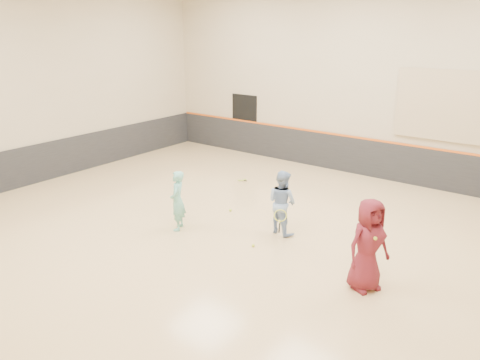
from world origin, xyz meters
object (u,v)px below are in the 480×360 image
Objects in this scene: young_man at (368,245)px; spare_racket at (242,178)px; girl at (178,201)px; instructor at (282,202)px.

young_man reaches higher than spare_racket.
girl is at bearing -75.74° from spare_racket.
young_man reaches higher than girl.
spare_racket is (-0.99, 3.88, -0.65)m from girl.
instructor is at bearing -39.91° from spare_racket.
spare_racket is at bearing -28.52° from instructor.
young_man is at bearing 61.93° from girl.
girl reaches higher than spare_racket.
young_man is at bearing -33.49° from spare_racket.
spare_racket is at bearing 83.65° from young_man.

